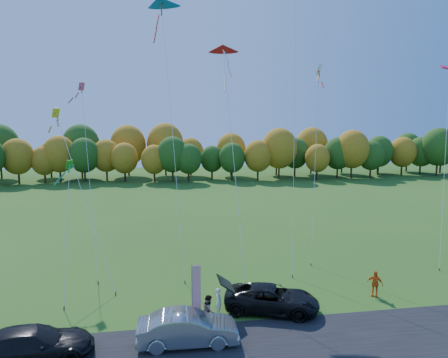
{
  "coord_description": "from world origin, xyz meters",
  "views": [
    {
      "loc": [
        -4.42,
        -21.36,
        10.85
      ],
      "look_at": [
        0.0,
        6.0,
        7.0
      ],
      "focal_mm": 32.0,
      "sensor_mm": 36.0,
      "label": 1
    }
  ],
  "objects": [
    {
      "name": "ground",
      "position": [
        0.0,
        0.0,
        0.0
      ],
      "size": [
        160.0,
        160.0,
        0.0
      ],
      "primitive_type": "plane",
      "color": "#275115"
    },
    {
      "name": "asphalt_strip",
      "position": [
        0.0,
        -4.0,
        0.01
      ],
      "size": [
        90.0,
        6.0,
        0.01
      ],
      "primitive_type": "cube",
      "color": "black",
      "rests_on": "ground"
    },
    {
      "name": "tree_line",
      "position": [
        0.0,
        55.0,
        0.0
      ],
      "size": [
        116.0,
        12.0,
        10.0
      ],
      "primitive_type": null,
      "color": "#1E4711",
      "rests_on": "ground"
    },
    {
      "name": "black_suv",
      "position": [
        1.84,
        -0.08,
        0.76
      ],
      "size": [
        5.97,
        4.17,
        1.51
      ],
      "primitive_type": "imported",
      "rotation": [
        0.0,
        0.0,
        1.23
      ],
      "color": "black",
      "rests_on": "ground"
    },
    {
      "name": "silver_sedan",
      "position": [
        -3.24,
        -2.81,
        0.82
      ],
      "size": [
        5.03,
        1.89,
        1.64
      ],
      "primitive_type": "imported",
      "rotation": [
        0.0,
        0.0,
        1.54
      ],
      "color": "#99999D",
      "rests_on": "ground"
    },
    {
      "name": "dark_truck_a",
      "position": [
        -10.4,
        -3.09,
        0.79
      ],
      "size": [
        5.69,
        2.9,
        1.58
      ],
      "primitive_type": "imported",
      "rotation": [
        0.0,
        0.0,
        1.7
      ],
      "color": "black",
      "rests_on": "ground"
    },
    {
      "name": "person_tailgate_a",
      "position": [
        -1.28,
        -0.05,
        0.79
      ],
      "size": [
        0.44,
        0.61,
        1.58
      ],
      "primitive_type": "imported",
      "rotation": [
        0.0,
        0.0,
        1.47
      ],
      "color": "white",
      "rests_on": "ground"
    },
    {
      "name": "person_tailgate_b",
      "position": [
        -1.98,
        -1.12,
        0.85
      ],
      "size": [
        0.77,
        0.92,
        1.7
      ],
      "primitive_type": "imported",
      "rotation": [
        0.0,
        0.0,
        1.41
      ],
      "color": "gray",
      "rests_on": "ground"
    },
    {
      "name": "person_east",
      "position": [
        8.83,
        0.85,
        0.83
      ],
      "size": [
        1.0,
        0.95,
        1.66
      ],
      "primitive_type": "imported",
      "rotation": [
        0.0,
        0.0,
        -0.72
      ],
      "color": "orange",
      "rests_on": "ground"
    },
    {
      "name": "feather_flag",
      "position": [
        -2.74,
        -1.64,
        2.25
      ],
      "size": [
        0.49,
        0.1,
        3.69
      ],
      "color": "#999999",
      "rests_on": "ground"
    },
    {
      "name": "kite_delta_blue",
      "position": [
        -3.52,
        9.73,
        11.58
      ],
      "size": [
        2.96,
        10.19,
        22.51
      ],
      "color": "#4C3F33",
      "rests_on": "ground"
    },
    {
      "name": "kite_parafoil_orange",
      "position": [
        6.86,
        11.43,
        15.78
      ],
      "size": [
        5.9,
        14.05,
        31.87
      ],
      "color": "#4C3F33",
      "rests_on": "ground"
    },
    {
      "name": "kite_delta_red",
      "position": [
        0.74,
        7.88,
        11.62
      ],
      "size": [
        2.46,
        11.17,
        18.19
      ],
      "color": "#4C3F33",
      "rests_on": "ground"
    },
    {
      "name": "kite_parafoil_rainbow",
      "position": [
        18.24,
        7.34,
        7.97
      ],
      "size": [
        6.19,
        6.89,
        16.2
      ],
      "color": "#4C3F33",
      "rests_on": "ground"
    },
    {
      "name": "kite_diamond_yellow",
      "position": [
        -9.79,
        7.35,
        5.93
      ],
      "size": [
        5.39,
        7.94,
        12.38
      ],
      "color": "#4C3F33",
      "rests_on": "ground"
    },
    {
      "name": "kite_diamond_green",
      "position": [
        -10.33,
        4.6,
        4.54
      ],
      "size": [
        1.05,
        5.19,
        8.74
      ],
      "color": "#4C3F33",
      "rests_on": "ground"
    },
    {
      "name": "kite_diamond_white",
      "position": [
        8.07,
        9.34,
        7.89
      ],
      "size": [
        3.03,
        5.96,
        16.3
      ],
      "color": "#4C3F33",
      "rests_on": "ground"
    },
    {
      "name": "kite_diamond_pink",
      "position": [
        -9.74,
        9.81,
        7.09
      ],
      "size": [
        2.54,
        8.83,
        14.59
      ],
      "color": "#4C3F33",
      "rests_on": "ground"
    }
  ]
}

